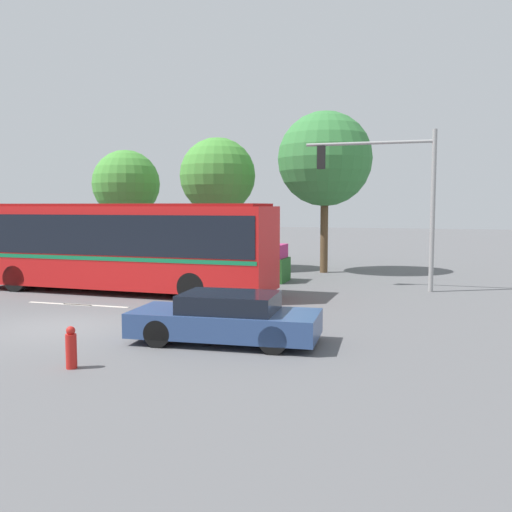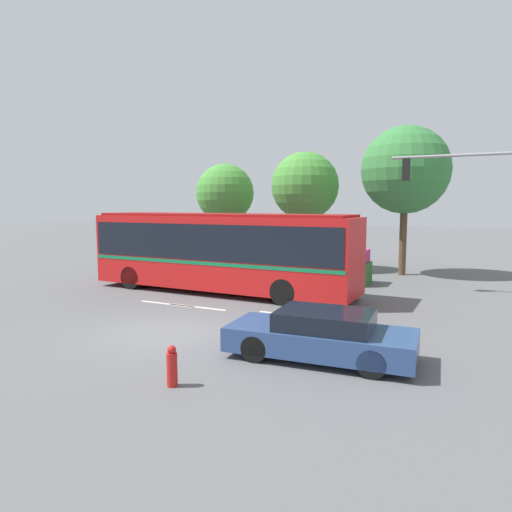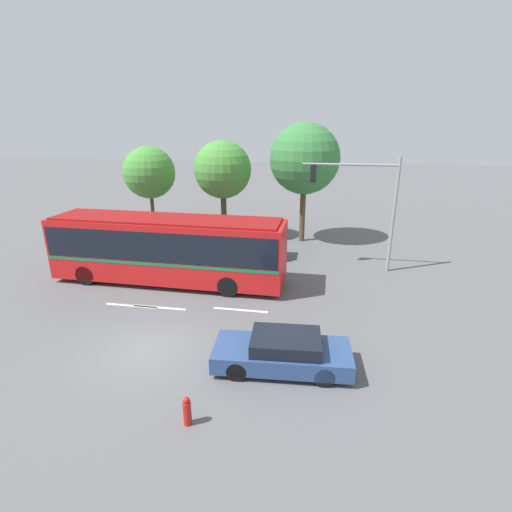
# 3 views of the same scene
# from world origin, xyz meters

# --- Properties ---
(ground_plane) EXTENTS (140.00, 140.00, 0.00)m
(ground_plane) POSITION_xyz_m (0.00, 0.00, 0.00)
(ground_plane) COLOR #5B5B5E
(city_bus) EXTENTS (11.67, 2.74, 3.33)m
(city_bus) POSITION_xyz_m (-1.60, 5.92, 1.89)
(city_bus) COLOR red
(city_bus) RESTS_ON ground
(sedan_foreground) EXTENTS (4.57, 2.13, 1.19)m
(sedan_foreground) POSITION_xyz_m (4.85, -0.28, 0.58)
(sedan_foreground) COLOR navy
(sedan_foreground) RESTS_ON ground
(traffic_light_pole) EXTENTS (4.93, 0.24, 6.08)m
(traffic_light_pole) POSITION_xyz_m (8.21, 9.45, 3.99)
(traffic_light_pole) COLOR gray
(traffic_light_pole) RESTS_ON ground
(flowering_hedge) EXTENTS (10.93, 1.56, 1.60)m
(flowering_hedge) POSITION_xyz_m (-1.83, 10.44, 0.79)
(flowering_hedge) COLOR #286028
(flowering_hedge) RESTS_ON ground
(street_tree_left) EXTENTS (3.57, 3.57, 6.20)m
(street_tree_left) POSITION_xyz_m (-6.12, 14.12, 4.40)
(street_tree_left) COLOR brown
(street_tree_left) RESTS_ON ground
(street_tree_centre) EXTENTS (3.78, 3.78, 6.64)m
(street_tree_centre) POSITION_xyz_m (-0.79, 13.85, 4.72)
(street_tree_centre) COLOR brown
(street_tree_centre) RESTS_ON ground
(street_tree_right) EXTENTS (4.52, 4.52, 7.75)m
(street_tree_right) POSITION_xyz_m (4.53, 14.34, 5.47)
(street_tree_right) COLOR brown
(street_tree_right) RESTS_ON ground
(fire_hydrant) EXTENTS (0.22, 0.22, 0.86)m
(fire_hydrant) POSITION_xyz_m (2.63, -3.23, 0.41)
(fire_hydrant) COLOR red
(fire_hydrant) RESTS_ON ground
(lane_stripe_near) EXTENTS (2.40, 0.16, 0.01)m
(lane_stripe_near) POSITION_xyz_m (-0.93, 3.07, 0.01)
(lane_stripe_near) COLOR silver
(lane_stripe_near) RESTS_ON ground
(lane_stripe_mid) EXTENTS (2.40, 0.16, 0.01)m
(lane_stripe_mid) POSITION_xyz_m (2.61, 3.46, 0.01)
(lane_stripe_mid) COLOR silver
(lane_stripe_mid) RESTS_ON ground
(lane_stripe_far) EXTENTS (2.40, 0.16, 0.01)m
(lane_stripe_far) POSITION_xyz_m (-2.24, 3.01, 0.01)
(lane_stripe_far) COLOR silver
(lane_stripe_far) RESTS_ON ground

